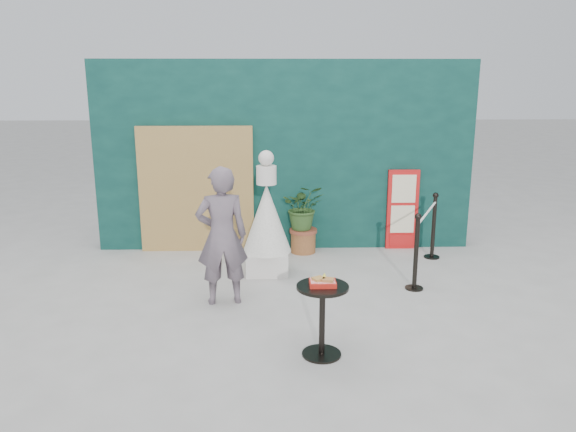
% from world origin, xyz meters
% --- Properties ---
extents(ground, '(60.00, 60.00, 0.00)m').
position_xyz_m(ground, '(0.00, 0.00, 0.00)').
color(ground, '#ADAAA5').
rests_on(ground, ground).
extents(back_wall, '(6.00, 0.30, 3.00)m').
position_xyz_m(back_wall, '(0.00, 3.15, 1.50)').
color(back_wall, '#0A2E2B').
rests_on(back_wall, ground).
extents(bamboo_fence, '(1.80, 0.08, 2.00)m').
position_xyz_m(bamboo_fence, '(-1.40, 2.94, 1.00)').
color(bamboo_fence, tan).
rests_on(bamboo_fence, ground).
extents(woman, '(0.69, 0.51, 1.72)m').
position_xyz_m(woman, '(-0.82, 0.78, 0.86)').
color(woman, slate).
rests_on(woman, ground).
extents(menu_board, '(0.50, 0.07, 1.30)m').
position_xyz_m(menu_board, '(1.90, 2.95, 0.65)').
color(menu_board, red).
rests_on(menu_board, ground).
extents(statue, '(0.69, 0.69, 1.76)m').
position_xyz_m(statue, '(-0.28, 1.86, 0.72)').
color(statue, silver).
rests_on(statue, ground).
extents(cafe_table, '(0.52, 0.52, 0.75)m').
position_xyz_m(cafe_table, '(0.29, -0.62, 0.50)').
color(cafe_table, black).
rests_on(cafe_table, ground).
extents(food_basket, '(0.26, 0.19, 0.11)m').
position_xyz_m(food_basket, '(0.29, -0.62, 0.79)').
color(food_basket, red).
rests_on(food_basket, cafe_table).
extents(planter, '(0.65, 0.56, 1.11)m').
position_xyz_m(planter, '(0.29, 2.79, 0.64)').
color(planter, '#995932').
rests_on(planter, ground).
extents(stanchion_barrier, '(0.84, 1.54, 1.03)m').
position_xyz_m(stanchion_barrier, '(1.98, 1.81, 0.49)').
color(stanchion_barrier, black).
rests_on(stanchion_barrier, ground).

